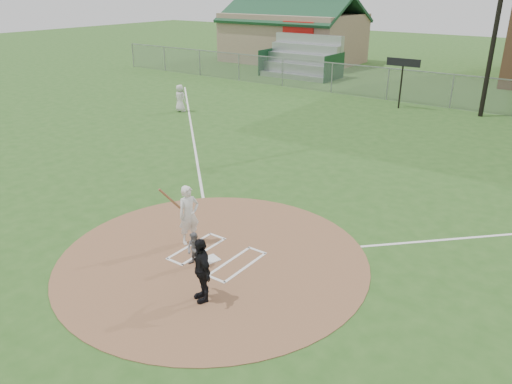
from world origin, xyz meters
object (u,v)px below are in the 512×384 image
Objects in this scene: umpire at (202,270)px; batter_at_plate at (189,215)px; home_plate at (211,259)px; catcher at (195,250)px; ondeck_player at (180,98)px.

batter_at_plate is (-2.17, 1.91, 0.07)m from umpire.
umpire is at bearing -55.44° from home_plate.
catcher is 1.39m from batter_at_plate.
home_plate is 1.99m from umpire.
umpire is at bearing 137.41° from ondeck_player.
umpire is 2.89m from batter_at_plate.
home_plate is at bearing 154.24° from umpire.
umpire is 1.03× the size of ondeck_player.
home_plate is 0.42× the size of catcher.
batter_at_plate is at bearing 160.22° from home_plate.
umpire is 0.90× the size of batter_at_plate.
ondeck_player is (-12.43, 12.48, 0.28)m from catcher.
batter_at_plate is (-1.13, 0.41, 0.86)m from home_plate.
batter_at_plate is at bearing 168.30° from umpire.
ondeck_player is at bearing 134.57° from batter_at_plate.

